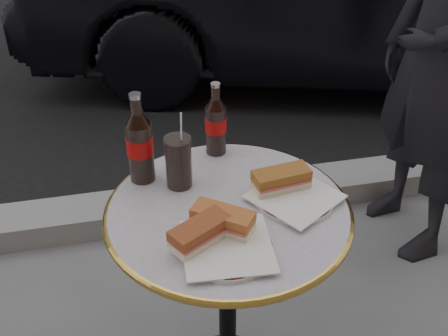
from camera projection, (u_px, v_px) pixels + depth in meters
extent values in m
cube|color=gray|center=(183.00, 205.00, 2.51)|extent=(40.00, 0.20, 0.12)
cylinder|color=silver|center=(227.00, 249.00, 1.27)|extent=(0.26, 0.26, 0.01)
cylinder|color=silver|center=(294.00, 199.00, 1.42)|extent=(0.26, 0.26, 0.01)
cube|color=brown|center=(200.00, 234.00, 1.26)|extent=(0.16, 0.13, 0.05)
cube|color=#B15E2C|center=(223.00, 220.00, 1.30)|extent=(0.16, 0.14, 0.05)
cube|color=#945A25|center=(281.00, 180.00, 1.43)|extent=(0.15, 0.09, 0.05)
cylinder|color=black|center=(178.00, 162.00, 1.44)|extent=(0.08, 0.08, 0.14)
imported|color=black|center=(445.00, 59.00, 1.98)|extent=(0.45, 0.63, 1.61)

